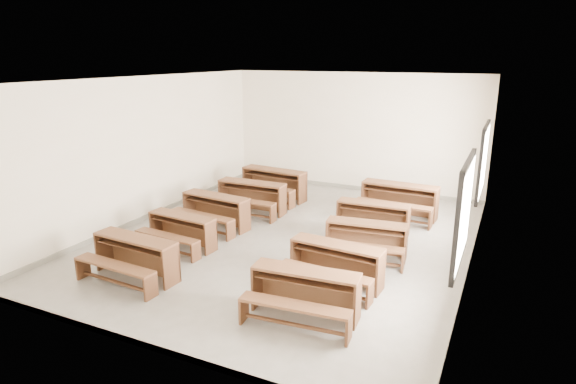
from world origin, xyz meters
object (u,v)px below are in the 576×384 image
at_px(desk_set_4, 273,182).
at_px(desk_set_6, 335,261).
at_px(desk_set_1, 181,229).
at_px(desk_set_5, 304,290).
at_px(desk_set_7, 366,237).
at_px(desk_set_0, 134,255).
at_px(desk_set_3, 251,195).
at_px(desk_set_9, 399,198).
at_px(desk_set_8, 372,216).
at_px(desk_set_2, 215,209).

xyz_separation_m(desk_set_4, desk_set_6, (3.13, -3.92, -0.05)).
bearing_deg(desk_set_6, desk_set_4, 132.56).
bearing_deg(desk_set_1, desk_set_6, 0.80).
bearing_deg(desk_set_1, desk_set_5, -18.36).
distance_m(desk_set_1, desk_set_7, 3.57).
bearing_deg(desk_set_6, desk_set_0, -155.04).
bearing_deg(desk_set_3, desk_set_5, -52.57).
relative_size(desk_set_1, desk_set_3, 0.90).
distance_m(desk_set_3, desk_set_9, 3.46).
distance_m(desk_set_0, desk_set_8, 4.81).
xyz_separation_m(desk_set_1, desk_set_9, (3.43, 3.63, 0.08)).
xyz_separation_m(desk_set_3, desk_set_7, (3.24, -1.42, -0.04)).
bearing_deg(desk_set_2, desk_set_0, -80.12).
bearing_deg(desk_set_6, desk_set_7, 87.87).
bearing_deg(desk_set_4, desk_set_3, -82.68).
xyz_separation_m(desk_set_3, desk_set_4, (-0.03, 1.22, 0.03)).
relative_size(desk_set_1, desk_set_5, 0.92).
bearing_deg(desk_set_4, desk_set_6, -45.41).
bearing_deg(desk_set_2, desk_set_1, -81.78).
height_order(desk_set_2, desk_set_7, desk_set_2).
xyz_separation_m(desk_set_0, desk_set_1, (-0.13, 1.43, -0.04)).
bearing_deg(desk_set_0, desk_set_1, 98.46).
xyz_separation_m(desk_set_0, desk_set_6, (3.14, 1.20, -0.01)).
height_order(desk_set_8, desk_set_9, desk_set_9).
xyz_separation_m(desk_set_1, desk_set_4, (0.14, 3.69, 0.08)).
distance_m(desk_set_3, desk_set_8, 3.02).
xyz_separation_m(desk_set_2, desk_set_7, (3.45, -0.18, -0.03)).
height_order(desk_set_0, desk_set_8, desk_set_0).
bearing_deg(desk_set_4, desk_set_9, 4.99).
xyz_separation_m(desk_set_2, desk_set_5, (3.25, -2.61, -0.01)).
bearing_deg(desk_set_5, desk_set_3, 123.65).
bearing_deg(desk_set_9, desk_set_5, -89.80).
xyz_separation_m(desk_set_4, desk_set_5, (3.07, -5.06, -0.05)).
bearing_deg(desk_set_1, desk_set_0, -80.16).
xyz_separation_m(desk_set_5, desk_set_7, (0.20, 2.43, -0.02)).
xyz_separation_m(desk_set_7, desk_set_8, (-0.22, 1.22, 0.00)).
bearing_deg(desk_set_9, desk_set_7, -87.82).
height_order(desk_set_4, desk_set_5, desk_set_4).
height_order(desk_set_3, desk_set_7, desk_set_3).
bearing_deg(desk_set_3, desk_set_9, 18.66).
height_order(desk_set_4, desk_set_9, desk_set_4).
distance_m(desk_set_0, desk_set_6, 3.36).
xyz_separation_m(desk_set_7, desk_set_9, (0.02, 2.57, 0.06)).
bearing_deg(desk_set_0, desk_set_9, 60.27).
relative_size(desk_set_2, desk_set_3, 1.00).
relative_size(desk_set_3, desk_set_4, 0.91).
distance_m(desk_set_7, desk_set_8, 1.24).
relative_size(desk_set_0, desk_set_4, 0.88).
relative_size(desk_set_1, desk_set_9, 0.84).
xyz_separation_m(desk_set_3, desk_set_5, (3.04, -3.84, -0.02)).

